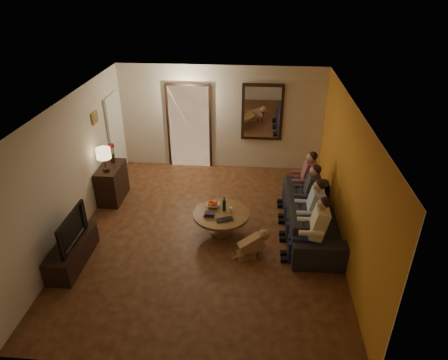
# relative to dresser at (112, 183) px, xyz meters

# --- Properties ---
(floor) EXTENTS (5.00, 6.00, 0.01)m
(floor) POSITION_rel_dresser_xyz_m (2.25, -1.15, -0.40)
(floor) COLOR #421B11
(floor) RESTS_ON ground
(ceiling) EXTENTS (5.00, 6.00, 0.01)m
(ceiling) POSITION_rel_dresser_xyz_m (2.25, -1.15, 2.20)
(ceiling) COLOR white
(ceiling) RESTS_ON back_wall
(back_wall) EXTENTS (5.00, 0.02, 2.60)m
(back_wall) POSITION_rel_dresser_xyz_m (2.25, 1.85, 0.90)
(back_wall) COLOR beige
(back_wall) RESTS_ON floor
(front_wall) EXTENTS (5.00, 0.02, 2.60)m
(front_wall) POSITION_rel_dresser_xyz_m (2.25, -4.15, 0.90)
(front_wall) COLOR beige
(front_wall) RESTS_ON floor
(left_wall) EXTENTS (0.02, 6.00, 2.60)m
(left_wall) POSITION_rel_dresser_xyz_m (-0.25, -1.15, 0.90)
(left_wall) COLOR beige
(left_wall) RESTS_ON floor
(right_wall) EXTENTS (0.02, 6.00, 2.60)m
(right_wall) POSITION_rel_dresser_xyz_m (4.75, -1.15, 0.90)
(right_wall) COLOR beige
(right_wall) RESTS_ON floor
(orange_accent) EXTENTS (0.01, 6.00, 2.60)m
(orange_accent) POSITION_rel_dresser_xyz_m (4.74, -1.15, 0.90)
(orange_accent) COLOR #B97E1F
(orange_accent) RESTS_ON right_wall
(kitchen_doorway) EXTENTS (1.00, 0.06, 2.10)m
(kitchen_doorway) POSITION_rel_dresser_xyz_m (1.45, 1.83, 0.65)
(kitchen_doorway) COLOR #FFE0A5
(kitchen_doorway) RESTS_ON floor
(door_trim) EXTENTS (1.12, 0.04, 2.22)m
(door_trim) POSITION_rel_dresser_xyz_m (1.45, 1.82, 0.65)
(door_trim) COLOR black
(door_trim) RESTS_ON floor
(fridge_glimpse) EXTENTS (0.45, 0.03, 1.70)m
(fridge_glimpse) POSITION_rel_dresser_xyz_m (1.70, 1.83, 0.50)
(fridge_glimpse) COLOR silver
(fridge_glimpse) RESTS_ON floor
(mirror_frame) EXTENTS (1.00, 0.05, 1.40)m
(mirror_frame) POSITION_rel_dresser_xyz_m (3.25, 1.81, 1.10)
(mirror_frame) COLOR black
(mirror_frame) RESTS_ON back_wall
(mirror_glass) EXTENTS (0.86, 0.02, 1.26)m
(mirror_glass) POSITION_rel_dresser_xyz_m (3.25, 1.78, 1.10)
(mirror_glass) COLOR white
(mirror_glass) RESTS_ON back_wall
(white_door) EXTENTS (0.06, 0.85, 2.04)m
(white_door) POSITION_rel_dresser_xyz_m (-0.21, 1.15, 0.62)
(white_door) COLOR white
(white_door) RESTS_ON floor
(framed_art) EXTENTS (0.03, 0.28, 0.24)m
(framed_art) POSITION_rel_dresser_xyz_m (-0.22, 0.15, 1.45)
(framed_art) COLOR #B28C33
(framed_art) RESTS_ON left_wall
(art_canvas) EXTENTS (0.01, 0.22, 0.18)m
(art_canvas) POSITION_rel_dresser_xyz_m (-0.21, 0.15, 1.45)
(art_canvas) COLOR brown
(art_canvas) RESTS_ON left_wall
(dresser) EXTENTS (0.45, 0.90, 0.80)m
(dresser) POSITION_rel_dresser_xyz_m (0.00, 0.00, 0.00)
(dresser) COLOR black
(dresser) RESTS_ON floor
(table_lamp) EXTENTS (0.30, 0.30, 0.54)m
(table_lamp) POSITION_rel_dresser_xyz_m (0.00, -0.22, 0.67)
(table_lamp) COLOR beige
(table_lamp) RESTS_ON dresser
(flower_vase) EXTENTS (0.14, 0.14, 0.44)m
(flower_vase) POSITION_rel_dresser_xyz_m (0.00, 0.22, 0.62)
(flower_vase) COLOR #AC121C
(flower_vase) RESTS_ON dresser
(tv_stand) EXTENTS (0.45, 1.29, 0.43)m
(tv_stand) POSITION_rel_dresser_xyz_m (0.00, -2.19, -0.18)
(tv_stand) COLOR black
(tv_stand) RESTS_ON floor
(tv) EXTENTS (1.00, 0.13, 0.58)m
(tv) POSITION_rel_dresser_xyz_m (0.00, -2.19, 0.32)
(tv) COLOR black
(tv) RESTS_ON tv_stand
(sofa) EXTENTS (2.52, 1.04, 0.73)m
(sofa) POSITION_rel_dresser_xyz_m (4.28, -0.87, -0.03)
(sofa) COLOR black
(sofa) RESTS_ON floor
(person_a) EXTENTS (0.60, 0.40, 1.20)m
(person_a) POSITION_rel_dresser_xyz_m (4.18, -1.77, 0.20)
(person_a) COLOR tan
(person_a) RESTS_ON sofa
(person_b) EXTENTS (0.60, 0.40, 1.20)m
(person_b) POSITION_rel_dresser_xyz_m (4.18, -1.17, 0.20)
(person_b) COLOR tan
(person_b) RESTS_ON sofa
(person_c) EXTENTS (0.60, 0.40, 1.20)m
(person_c) POSITION_rel_dresser_xyz_m (4.18, -0.57, 0.20)
(person_c) COLOR tan
(person_c) RESTS_ON sofa
(person_d) EXTENTS (0.60, 0.40, 1.20)m
(person_d) POSITION_rel_dresser_xyz_m (4.18, 0.03, 0.20)
(person_d) COLOR tan
(person_d) RESTS_ON sofa
(dog) EXTENTS (0.61, 0.43, 0.56)m
(dog) POSITION_rel_dresser_xyz_m (3.12, -1.78, -0.12)
(dog) COLOR #A1764A
(dog) RESTS_ON floor
(coffee_table) EXTENTS (1.38, 1.38, 0.45)m
(coffee_table) POSITION_rel_dresser_xyz_m (2.51, -1.08, -0.17)
(coffee_table) COLOR brown
(coffee_table) RESTS_ON floor
(bowl) EXTENTS (0.26, 0.26, 0.06)m
(bowl) POSITION_rel_dresser_xyz_m (2.33, -0.86, 0.08)
(bowl) COLOR white
(bowl) RESTS_ON coffee_table
(oranges) EXTENTS (0.20, 0.20, 0.08)m
(oranges) POSITION_rel_dresser_xyz_m (2.33, -0.86, 0.15)
(oranges) COLOR #FF5615
(oranges) RESTS_ON bowl
(wine_bottle) EXTENTS (0.07, 0.07, 0.31)m
(wine_bottle) POSITION_rel_dresser_xyz_m (2.56, -0.98, 0.21)
(wine_bottle) COLOR black
(wine_bottle) RESTS_ON coffee_table
(wine_glass) EXTENTS (0.06, 0.06, 0.10)m
(wine_glass) POSITION_rel_dresser_xyz_m (2.69, -1.03, 0.10)
(wine_glass) COLOR silver
(wine_glass) RESTS_ON coffee_table
(book_stack) EXTENTS (0.20, 0.15, 0.07)m
(book_stack) POSITION_rel_dresser_xyz_m (2.29, -1.18, 0.09)
(book_stack) COLOR black
(book_stack) RESTS_ON coffee_table
(laptop) EXTENTS (0.38, 0.32, 0.03)m
(laptop) POSITION_rel_dresser_xyz_m (2.61, -1.36, 0.06)
(laptop) COLOR black
(laptop) RESTS_ON coffee_table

